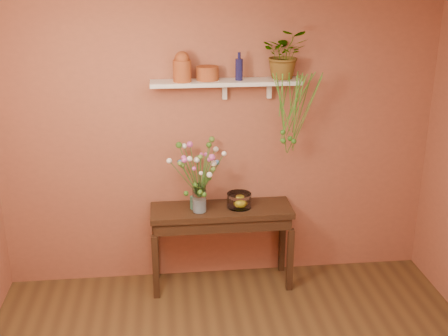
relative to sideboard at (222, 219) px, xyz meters
The scene contains 13 objects.
room 1.90m from the sideboard, 90.04° to the right, with size 4.04×4.04×2.70m.
sideboard is the anchor object (origin of this frame).
wall_shelf 1.25m from the sideboard, 59.97° to the left, with size 1.30×0.24×0.19m.
terracotta_jug 1.43m from the sideboard, 167.81° to the left, with size 0.19×0.19×0.26m.
terracotta_pot 1.34m from the sideboard, 130.34° to the left, with size 0.19×0.19×0.12m, color #9A3D1C.
blue_bottle 1.38m from the sideboard, 28.94° to the left, with size 0.07×0.07×0.24m.
spider_plant 1.59m from the sideboard, 12.48° to the left, with size 0.38×0.33×0.43m, color #33661D.
plant_fronds 1.13m from the sideboard, ahead, with size 0.44×0.32×0.73m.
glass_vase 0.31m from the sideboard, 164.91° to the right, with size 0.12×0.12×0.25m.
bouquet 0.61m from the sideboard, 165.89° to the right, with size 0.52×0.49×0.51m.
glass_bowl 0.24m from the sideboard, ahead, with size 0.22×0.22×0.13m.
lemon 0.23m from the sideboard, ahead, with size 0.08×0.08×0.08m, color yellow.
carton 0.30m from the sideboard, behind, with size 0.06×0.05×0.13m, color teal.
Camera 1 is at (-0.49, -2.94, 2.87)m, focal length 45.40 mm.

